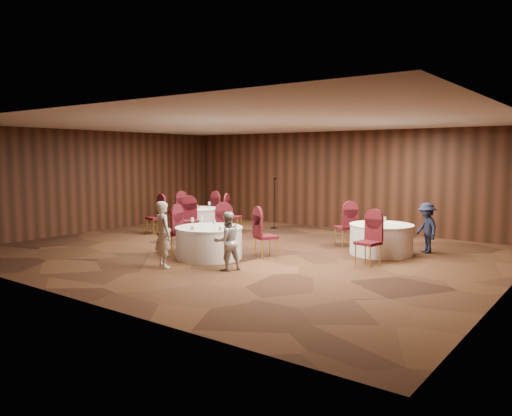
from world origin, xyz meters
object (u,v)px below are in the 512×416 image
Objects in this scene: mic_stand at (274,214)px; woman_b at (227,241)px; table_right at (381,239)px; table_main at (209,242)px; woman_a at (163,234)px; table_left at (197,219)px; man_c at (427,228)px.

woman_b is at bearing -64.49° from mic_stand.
table_main is at bearing -136.77° from table_right.
table_right is 1.07× the size of woman_a.
mic_stand is at bearing 50.73° from table_left.
table_left is at bearing 137.48° from table_main.
mic_stand reaches higher than woman_a.
table_main is at bearing -42.52° from table_left.
table_main is 4.19m from table_right.
woman_a is at bearing -95.58° from table_main.
woman_b is 0.99× the size of man_c.
table_main and table_right have the same top height.
mic_stand reaches higher than man_c.
mic_stand is at bearing -148.22° from man_c.
woman_a reaches higher than man_c.
table_main is 1.03× the size of table_right.
woman_b is (4.30, -3.60, 0.25)m from table_left.
table_main is at bearing -73.31° from woman_a.
woman_b is at bearing -132.29° from woman_a.
man_c is (2.74, 4.41, 0.00)m from woman_b.
table_right is 1.20m from man_c.
table_left is at bearing -31.97° from woman_a.
table_main is 1.10× the size of woman_a.
table_left is 5.19m from woman_a.
man_c is at bearing -106.38° from woman_a.
table_right is at bearing -105.00° from woman_a.
mic_stand is 1.34× the size of man_c.
woman_a is at bearing -54.25° from table_left.
woman_a is 6.42m from man_c.
woman_a is 1.41m from woman_b.
table_main is at bearing -96.13° from woman_b.
woman_a reaches higher than table_main.
woman_b is 5.19m from man_c.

